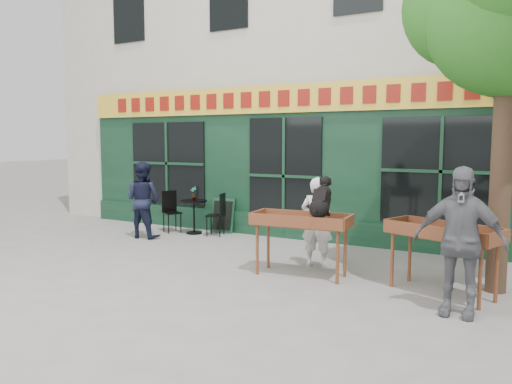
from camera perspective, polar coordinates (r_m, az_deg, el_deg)
ground at (r=8.96m, az=-3.37°, el=-7.77°), size 80.00×80.00×0.00m
building at (r=14.39m, az=10.06°, el=17.31°), size 14.00×7.26×10.00m
book_cart_center at (r=7.82m, az=5.17°, el=-3.66°), size 1.55×0.74×0.99m
dog at (r=7.57m, az=7.46°, el=-0.43°), size 0.39×0.63×0.60m
woman at (r=8.42m, az=6.98°, el=-3.44°), size 0.58×0.41×1.51m
book_cart_right at (r=7.30m, az=20.57°, el=-4.71°), size 1.62×1.12×0.99m
man_right at (r=6.52m, az=22.20°, el=-5.24°), size 1.08×0.47×1.82m
bistro_table at (r=11.40m, az=-7.11°, el=-2.05°), size 0.60×0.60×0.76m
bistro_chair_left at (r=11.73m, az=-9.74°, el=-1.79°), size 0.49×0.49×0.95m
bistro_chair_right at (r=11.09m, az=-4.23°, el=-2.16°), size 0.45×0.45×0.95m
potted_plant at (r=11.35m, az=-7.13°, el=-0.15°), size 0.19×0.15×0.32m
man_left at (r=11.11m, az=-12.80°, el=-0.89°), size 0.86×0.70×1.65m
chalkboard at (r=11.50m, az=-3.85°, el=-2.67°), size 0.58×0.24×0.79m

